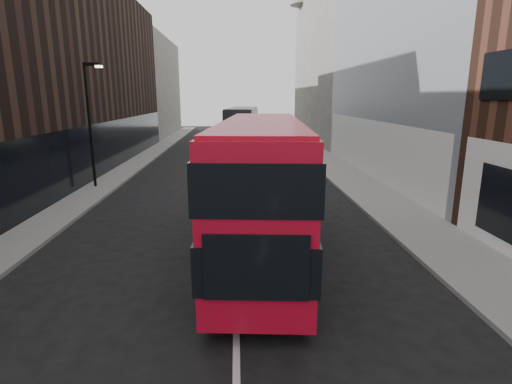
{
  "coord_description": "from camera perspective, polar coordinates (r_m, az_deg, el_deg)",
  "views": [
    {
      "loc": [
        0.04,
        -5.5,
        5.29
      ],
      "look_at": [
        0.63,
        6.17,
        2.5
      ],
      "focal_mm": 28.0,
      "sensor_mm": 36.0,
      "label": 1
    }
  ],
  "objects": [
    {
      "name": "red_bus",
      "position": [
        13.37,
        0.79,
        1.51
      ],
      "size": [
        3.57,
        11.44,
        4.56
      ],
      "rotation": [
        0.0,
        0.0,
        -0.08
      ],
      "color": "#AF0A20",
      "rests_on": "ground"
    },
    {
      "name": "car_b",
      "position": [
        23.99,
        0.78,
        2.35
      ],
      "size": [
        2.0,
        4.3,
        1.36
      ],
      "primitive_type": "imported",
      "rotation": [
        0.0,
        0.0,
        -0.14
      ],
      "color": "gray",
      "rests_on": "ground"
    },
    {
      "name": "building_modern_block",
      "position": [
        29.22,
        21.79,
        21.61
      ],
      "size": [
        5.03,
        22.0,
        20.0
      ],
      "color": "#969CA0",
      "rests_on": "ground"
    },
    {
      "name": "sidewalk_left",
      "position": [
        31.97,
        -17.43,
        3.42
      ],
      "size": [
        2.0,
        80.0,
        0.15
      ],
      "primitive_type": "cube",
      "color": "slate",
      "rests_on": "ground"
    },
    {
      "name": "sidewalk_right",
      "position": [
        31.83,
        10.74,
        3.76
      ],
      "size": [
        3.0,
        80.0,
        0.15
      ],
      "primitive_type": "cube",
      "color": "slate",
      "rests_on": "ground"
    },
    {
      "name": "car_a",
      "position": [
        22.49,
        4.38,
        1.42
      ],
      "size": [
        1.76,
        3.8,
        1.26
      ],
      "primitive_type": "imported",
      "rotation": [
        0.0,
        0.0,
        0.07
      ],
      "color": "black",
      "rests_on": "ground"
    },
    {
      "name": "building_left_far",
      "position": [
        58.66,
        -14.68,
        14.19
      ],
      "size": [
        5.0,
        20.0,
        13.0
      ],
      "primitive_type": "cube",
      "color": "#67635B",
      "rests_on": "ground"
    },
    {
      "name": "car_c",
      "position": [
        33.69,
        -0.56,
        5.55
      ],
      "size": [
        2.46,
        4.86,
        1.35
      ],
      "primitive_type": "imported",
      "rotation": [
        0.0,
        0.0,
        -0.13
      ],
      "color": "black",
      "rests_on": "ground"
    },
    {
      "name": "grey_bus",
      "position": [
        46.05,
        -1.95,
        9.57
      ],
      "size": [
        4.25,
        12.94,
        4.1
      ],
      "rotation": [
        0.0,
        0.0,
        -0.1
      ],
      "color": "black",
      "rests_on": "ground"
    },
    {
      "name": "building_victorian",
      "position": [
        50.97,
        10.51,
        18.13
      ],
      "size": [
        6.5,
        24.0,
        21.0
      ],
      "color": "#67635B",
      "rests_on": "ground"
    },
    {
      "name": "street_lamp",
      "position": [
        24.93,
        -22.57,
        9.87
      ],
      "size": [
        1.06,
        0.22,
        7.0
      ],
      "color": "black",
      "rests_on": "sidewalk_left"
    },
    {
      "name": "building_left_mid",
      "position": [
        37.37,
        -21.65,
        15.14
      ],
      "size": [
        5.0,
        24.0,
        14.0
      ],
      "primitive_type": "cube",
      "color": "black",
      "rests_on": "ground"
    }
  ]
}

